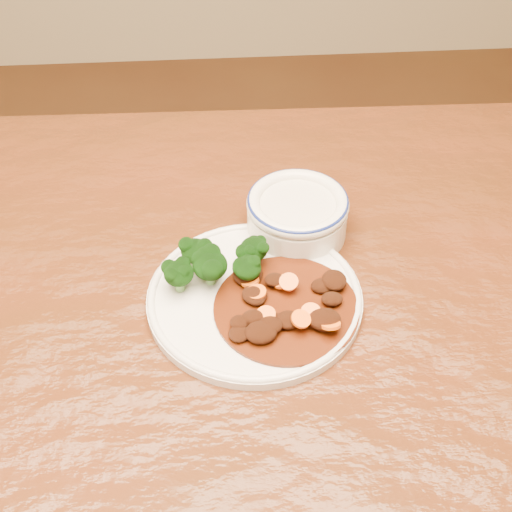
{
  "coord_description": "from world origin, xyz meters",
  "views": [
    {
      "loc": [
        -0.0,
        -0.51,
        1.36
      ],
      "look_at": [
        0.04,
        0.1,
        0.77
      ],
      "focal_mm": 50.0,
      "sensor_mm": 36.0,
      "label": 1
    }
  ],
  "objects": [
    {
      "name": "dip_bowl",
      "position": [
        0.1,
        0.16,
        0.78
      ],
      "size": [
        0.13,
        0.13,
        0.06
      ],
      "rotation": [
        0.0,
        0.0,
        -0.1
      ],
      "color": "silver",
      "rests_on": "dining_table"
    },
    {
      "name": "dinner_plate",
      "position": [
        0.04,
        0.04,
        0.76
      ],
      "size": [
        0.25,
        0.25,
        0.02
      ],
      "rotation": [
        0.0,
        0.0,
        -0.28
      ],
      "color": "white",
      "rests_on": "dining_table"
    },
    {
      "name": "dining_table",
      "position": [
        0.0,
        0.0,
        0.67
      ],
      "size": [
        1.52,
        0.93,
        0.75
      ],
      "rotation": [
        0.0,
        0.0,
        -0.02
      ],
      "color": "#4C1F0D",
      "rests_on": "ground"
    },
    {
      "name": "mince_stew",
      "position": [
        0.07,
        0.01,
        0.77
      ],
      "size": [
        0.16,
        0.16,
        0.03
      ],
      "color": "#481A07",
      "rests_on": "dinner_plate"
    },
    {
      "name": "broccoli_florets",
      "position": [
        -0.01,
        0.07,
        0.79
      ],
      "size": [
        0.12,
        0.07,
        0.04
      ],
      "color": "#6AA555",
      "rests_on": "dinner_plate"
    }
  ]
}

